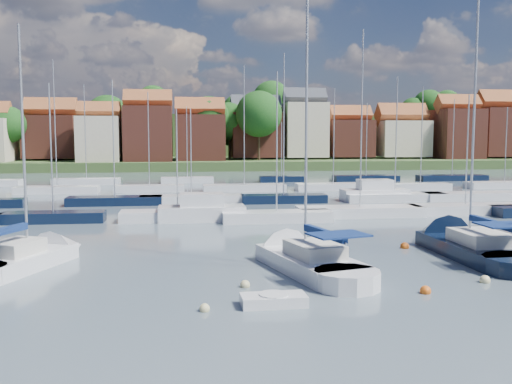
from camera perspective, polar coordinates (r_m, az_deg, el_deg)
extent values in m
plane|color=#415059|center=(66.93, -1.50, -0.25)|extent=(260.00, 260.00, 0.00)
cube|color=silver|center=(32.40, -22.31, -6.65)|extent=(4.88, 6.87, 1.20)
cone|color=silver|center=(35.55, -18.41, -5.44)|extent=(3.62, 3.86, 2.64)
cube|color=beige|center=(31.87, -22.85, -5.13)|extent=(2.72, 3.15, 0.70)
cylinder|color=#B2B2B7|center=(32.05, -22.27, 4.89)|extent=(0.14, 0.14, 11.74)
cylinder|color=#B2B2B7|center=(31.05, -23.91, -3.85)|extent=(1.45, 3.29, 0.10)
cube|color=navy|center=(31.03, -23.92, -3.58)|extent=(1.56, 3.20, 0.35)
cube|color=silver|center=(29.62, 5.38, -7.38)|extent=(4.81, 7.89, 1.20)
cone|color=silver|center=(33.67, 1.77, -5.76)|extent=(3.86, 4.23, 3.06)
cylinder|color=silver|center=(26.50, 9.08, -8.99)|extent=(3.73, 3.73, 1.20)
cube|color=beige|center=(28.97, 5.86, -5.76)|extent=(2.84, 3.50, 0.70)
cylinder|color=#B2B2B7|center=(29.31, 5.06, 7.08)|extent=(0.14, 0.14, 13.62)
cylinder|color=#B2B2B7|center=(27.93, 6.86, -4.42)|extent=(1.12, 3.98, 0.10)
cube|color=navy|center=(27.91, 6.87, -4.12)|extent=(1.26, 3.83, 0.35)
cube|color=navy|center=(26.74, 8.24, -4.24)|extent=(2.98, 2.43, 0.08)
cube|color=black|center=(35.20, 20.97, -5.64)|extent=(3.59, 8.34, 1.20)
cone|color=black|center=(39.70, 17.30, -4.26)|extent=(3.52, 4.08, 3.45)
cube|color=beige|center=(34.54, 21.50, -4.27)|extent=(2.47, 3.49, 0.70)
cylinder|color=#B2B2B7|center=(35.10, 21.01, 8.19)|extent=(0.14, 0.14, 15.68)
cylinder|color=#B2B2B7|center=(33.43, 22.53, -3.15)|extent=(0.18, 4.60, 0.10)
cube|color=navy|center=(33.41, 22.54, -2.89)|extent=(0.38, 4.37, 0.35)
cube|color=navy|center=(32.13, 23.93, -3.01)|extent=(2.97, 2.12, 0.08)
cube|color=silver|center=(23.71, 1.77, -10.84)|extent=(2.71, 1.31, 0.53)
cylinder|color=silver|center=(23.67, 1.77, -10.50)|extent=(1.24, 1.24, 0.34)
sphere|color=beige|center=(23.14, -5.16, -11.78)|extent=(0.42, 0.42, 0.42)
sphere|color=beige|center=(26.49, -1.11, -9.49)|extent=(0.46, 0.46, 0.46)
sphere|color=#D85914|center=(26.57, 16.59, -9.68)|extent=(0.49, 0.49, 0.49)
sphere|color=#D85914|center=(36.45, 14.64, -5.46)|extent=(0.55, 0.55, 0.55)
sphere|color=beige|center=(29.36, 21.92, -8.39)|extent=(0.50, 0.50, 0.50)
cube|color=black|center=(48.30, -19.60, -2.47)|extent=(8.01, 2.24, 1.00)
cylinder|color=#B2B2B7|center=(47.86, -19.82, 4.16)|extent=(0.12, 0.12, 10.16)
cube|color=silver|center=(46.87, -7.83, -2.43)|extent=(9.22, 2.58, 1.00)
cylinder|color=#B2B2B7|center=(46.45, -7.91, 3.18)|extent=(0.12, 0.12, 8.18)
cube|color=silver|center=(45.92, 2.07, -2.55)|extent=(8.78, 2.46, 1.00)
cylinder|color=#B2B2B7|center=(45.45, 2.10, 4.99)|extent=(0.12, 0.12, 11.06)
cube|color=silver|center=(49.70, 10.35, -2.01)|extent=(10.79, 3.02, 1.00)
cylinder|color=#B2B2B7|center=(49.28, 10.52, 7.17)|extent=(0.12, 0.12, 14.87)
cube|color=silver|center=(53.80, 20.17, -1.68)|extent=(10.13, 2.84, 1.00)
cylinder|color=#B2B2B7|center=(53.41, 20.37, 3.96)|extent=(0.12, 0.12, 9.59)
cube|color=silver|center=(46.68, -5.43, -2.25)|extent=(7.00, 2.60, 1.40)
cube|color=silver|center=(46.54, -5.44, -0.91)|extent=(3.50, 2.20, 1.30)
cube|color=black|center=(58.60, -13.93, -0.92)|extent=(9.30, 2.60, 1.00)
cylinder|color=#B2B2B7|center=(58.22, -14.07, 5.19)|extent=(0.12, 0.12, 11.48)
cube|color=silver|center=(58.60, -6.47, -0.79)|extent=(10.40, 2.91, 1.00)
cylinder|color=#B2B2B7|center=(58.25, -6.52, 3.99)|extent=(0.12, 0.12, 8.77)
cube|color=black|center=(58.79, 2.76, -0.74)|extent=(8.80, 2.46, 1.00)
cylinder|color=#B2B2B7|center=(58.43, 2.80, 6.75)|extent=(0.12, 0.12, 14.33)
cube|color=silver|center=(61.91, 13.70, -0.57)|extent=(10.73, 3.00, 1.00)
cylinder|color=#B2B2B7|center=(61.56, 13.85, 5.52)|extent=(0.12, 0.12, 12.14)
cube|color=silver|center=(65.25, 20.68, -0.46)|extent=(10.48, 2.93, 1.00)
cylinder|color=#B2B2B7|center=(64.92, 20.86, 4.49)|extent=(0.12, 0.12, 10.28)
cube|color=silver|center=(62.01, 11.76, -0.38)|extent=(7.00, 2.60, 1.40)
cube|color=silver|center=(61.90, 11.78, 0.64)|extent=(3.50, 2.20, 1.30)
cube|color=silver|center=(72.26, -19.26, 0.15)|extent=(9.71, 2.72, 1.00)
cylinder|color=#B2B2B7|center=(71.97, -19.46, 6.46)|extent=(0.12, 0.12, 14.88)
cube|color=silver|center=(71.13, -10.60, 0.29)|extent=(8.49, 2.38, 1.00)
cylinder|color=#B2B2B7|center=(70.82, -10.69, 5.26)|extent=(0.12, 0.12, 11.31)
cube|color=silver|center=(70.72, -1.18, 0.36)|extent=(10.16, 2.85, 1.00)
cylinder|color=#B2B2B7|center=(70.42, -1.19, 6.69)|extent=(0.12, 0.12, 14.59)
cube|color=silver|center=(72.95, 7.73, 0.47)|extent=(9.53, 2.67, 1.00)
cylinder|color=#B2B2B7|center=(72.66, 7.80, 5.55)|extent=(0.12, 0.12, 11.91)
cube|color=silver|center=(75.29, 16.10, 0.46)|extent=(7.62, 2.13, 1.00)
cylinder|color=#B2B2B7|center=(75.00, 16.24, 5.46)|extent=(0.12, 0.12, 12.13)
cube|color=silver|center=(81.80, 23.57, 0.61)|extent=(10.17, 2.85, 1.00)
cylinder|color=#B2B2B7|center=(81.54, 23.72, 4.37)|extent=(0.12, 0.12, 9.73)
cube|color=silver|center=(84.09, -16.58, 0.97)|extent=(9.24, 2.59, 1.00)
cylinder|color=#B2B2B7|center=(83.83, -16.72, 5.80)|extent=(0.12, 0.12, 13.17)
cube|color=silver|center=(83.77, -6.88, 1.15)|extent=(7.57, 2.12, 1.00)
cylinder|color=#B2B2B7|center=(83.52, -6.93, 5.00)|extent=(0.12, 0.12, 10.24)
cube|color=black|center=(85.23, 2.55, 1.27)|extent=(6.58, 1.84, 1.00)
cylinder|color=#B2B2B7|center=(85.00, 2.57, 4.29)|extent=(0.12, 0.12, 8.01)
cube|color=black|center=(88.37, 10.93, 1.33)|extent=(9.92, 2.78, 1.00)
cylinder|color=#B2B2B7|center=(88.13, 11.00, 5.19)|extent=(0.12, 0.12, 10.92)
cube|color=black|center=(92.52, 19.00, 1.31)|extent=(10.55, 2.95, 1.00)
cylinder|color=#B2B2B7|center=(92.28, 19.12, 5.19)|extent=(0.12, 0.12, 11.51)
cube|color=#364D26|center=(143.53, -4.71, 3.04)|extent=(200.00, 70.00, 3.00)
cube|color=#364D26|center=(168.36, -5.14, 5.03)|extent=(200.00, 60.00, 14.00)
cube|color=brown|center=(126.84, -19.72, 5.21)|extent=(10.37, 9.97, 8.73)
cube|color=brown|center=(126.95, -19.81, 7.75)|extent=(10.57, 5.13, 5.13)
cube|color=beige|center=(116.29, -15.36, 5.08)|extent=(8.09, 8.80, 8.96)
cube|color=brown|center=(116.38, -15.43, 7.77)|extent=(8.25, 4.00, 4.00)
cube|color=brown|center=(116.32, -10.70, 5.68)|extent=(9.36, 10.17, 10.97)
cube|color=brown|center=(116.52, -10.76, 8.94)|extent=(9.54, 4.63, 4.63)
cube|color=brown|center=(117.92, -5.62, 5.38)|extent=(9.90, 8.56, 9.42)
cube|color=brown|center=(118.04, -5.64, 8.25)|extent=(10.10, 4.90, 4.90)
cube|color=brown|center=(123.89, -0.05, 5.71)|extent=(10.59, 8.93, 9.49)
cube|color=#383A42|center=(124.04, -0.05, 8.50)|extent=(10.80, 5.24, 5.24)
cube|color=beige|center=(124.88, 4.87, 6.18)|extent=(9.01, 8.61, 11.65)
cube|color=#383A42|center=(125.13, 4.89, 9.36)|extent=(9.19, 4.46, 4.46)
cube|color=brown|center=(128.67, 9.32, 5.30)|extent=(9.10, 9.34, 8.00)
cube|color=brown|center=(128.74, 9.36, 7.58)|extent=(9.28, 4.50, 4.50)
cube|color=beige|center=(132.17, 14.29, 5.19)|extent=(10.86, 9.59, 7.88)
cube|color=brown|center=(132.24, 14.34, 7.47)|extent=(11.07, 5.37, 5.37)
cube|color=brown|center=(134.58, 19.42, 5.45)|extent=(9.18, 9.96, 10.97)
cube|color=brown|center=(134.75, 19.51, 8.26)|extent=(9.36, 4.54, 4.54)
cube|color=brown|center=(141.21, 23.34, 5.50)|extent=(11.39, 9.67, 10.76)
cube|color=brown|center=(141.40, 23.45, 8.25)|extent=(11.62, 5.64, 5.64)
cylinder|color=#382619|center=(155.38, 16.82, 6.05)|extent=(0.50, 0.50, 4.47)
sphere|color=#24581B|center=(155.56, 16.89, 8.28)|extent=(8.18, 8.18, 8.18)
cylinder|color=#382619|center=(122.61, -2.62, 4.25)|extent=(0.50, 0.50, 4.46)
sphere|color=#24581B|center=(122.61, -2.63, 7.08)|extent=(8.15, 8.15, 8.15)
cylinder|color=#382619|center=(141.63, 1.53, 6.37)|extent=(0.50, 0.50, 5.15)
sphere|color=#24581B|center=(141.89, 1.54, 9.19)|extent=(9.41, 9.41, 9.41)
cylinder|color=#382619|center=(142.68, -10.20, 6.32)|extent=(0.50, 0.50, 4.56)
sphere|color=#24581B|center=(142.89, -10.24, 8.80)|extent=(8.34, 8.34, 8.34)
cylinder|color=#382619|center=(132.49, -14.59, 4.33)|extent=(0.50, 0.50, 5.15)
sphere|color=#24581B|center=(132.53, -14.66, 7.35)|extent=(9.42, 9.42, 9.42)
cylinder|color=#382619|center=(137.25, -20.94, 5.26)|extent=(0.50, 0.50, 3.42)
sphere|color=#24581B|center=(137.32, -21.01, 7.19)|extent=(6.26, 6.26, 6.26)
cylinder|color=#382619|center=(132.58, 1.50, 4.21)|extent=(0.50, 0.50, 3.77)
sphere|color=#24581B|center=(132.54, 1.51, 6.42)|extent=(6.89, 6.89, 6.89)
cylinder|color=#382619|center=(118.26, 0.29, 4.38)|extent=(0.50, 0.50, 5.21)
sphere|color=#24581B|center=(118.31, 0.29, 7.81)|extent=(9.53, 9.53, 9.53)
cylinder|color=#382619|center=(145.24, 20.88, 3.81)|extent=(0.50, 0.50, 2.97)
sphere|color=#24581B|center=(145.19, 20.93, 5.41)|extent=(5.44, 5.44, 5.44)
cylinder|color=#382619|center=(120.13, -4.73, 4.30)|extent=(0.50, 0.50, 4.84)
sphere|color=#24581B|center=(120.15, -4.76, 7.43)|extent=(8.85, 8.85, 8.85)
cylinder|color=#382619|center=(153.93, 15.39, 5.96)|extent=(0.50, 0.50, 3.72)
sphere|color=#24581B|center=(154.06, 15.44, 7.84)|extent=(6.80, 6.80, 6.80)
cylinder|color=#382619|center=(134.94, 19.44, 3.98)|extent=(0.50, 0.50, 4.05)
sphere|color=#24581B|center=(134.91, 19.52, 6.31)|extent=(7.40, 7.40, 7.40)
cylinder|color=#382619|center=(123.82, -23.48, 3.69)|extent=(0.50, 0.50, 4.00)
sphere|color=#24581B|center=(123.79, -23.58, 6.20)|extent=(7.32, 7.32, 7.32)
cylinder|color=#382619|center=(140.18, -1.85, 6.10)|extent=(0.50, 0.50, 3.93)
sphere|color=#24581B|center=(140.32, -1.86, 8.28)|extent=(7.19, 7.19, 7.19)
cylinder|color=#382619|center=(131.89, 9.10, 4.15)|extent=(0.50, 0.50, 3.82)
sphere|color=#24581B|center=(131.85, 9.14, 6.40)|extent=(6.99, 6.99, 6.99)
cylinder|color=#382619|center=(119.85, -12.54, 3.85)|extent=(0.50, 0.50, 3.48)
sphere|color=#24581B|center=(119.80, -12.59, 6.11)|extent=(6.37, 6.37, 6.37)
cylinder|color=#382619|center=(144.26, 19.10, 3.87)|extent=(0.50, 0.50, 2.99)
sphere|color=#24581B|center=(144.21, 19.16, 5.48)|extent=(5.46, 5.46, 5.46)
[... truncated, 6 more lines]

